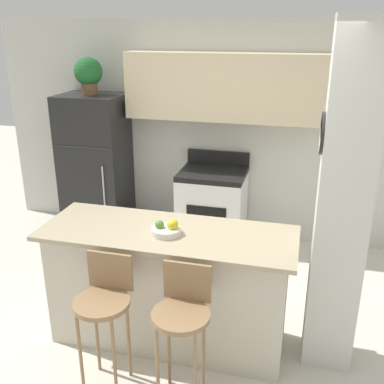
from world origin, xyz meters
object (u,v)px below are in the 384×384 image
at_px(bar_stool_left, 104,303).
at_px(trash_bin, 138,227).
at_px(bar_stool_right, 182,315).
at_px(stove_range, 212,207).
at_px(refrigerator, 96,166).
at_px(potted_plant_on_fridge, 88,74).
at_px(fruit_bowl, 167,229).

height_order(bar_stool_left, trash_bin, bar_stool_left).
bearing_deg(bar_stool_right, stove_range, 97.35).
bearing_deg(bar_stool_left, refrigerator, 116.92).
bearing_deg(refrigerator, stove_range, -0.28).
distance_m(refrigerator, bar_stool_right, 2.99).
bearing_deg(stove_range, bar_stool_right, -82.65).
bearing_deg(bar_stool_left, stove_range, 83.93).
bearing_deg(potted_plant_on_fridge, bar_stool_right, -53.41).
relative_size(potted_plant_on_fridge, fruit_bowl, 1.87).
xyz_separation_m(bar_stool_right, potted_plant_on_fridge, (-1.78, 2.39, 1.28)).
height_order(bar_stool_left, fruit_bowl, fruit_bowl).
distance_m(fruit_bowl, trash_bin, 2.07).
xyz_separation_m(refrigerator, bar_stool_right, (1.78, -2.39, -0.18)).
distance_m(potted_plant_on_fridge, trash_bin, 1.87).
bearing_deg(potted_plant_on_fridge, refrigerator, -58.73).
relative_size(fruit_bowl, trash_bin, 0.59).
bearing_deg(potted_plant_on_fridge, fruit_bowl, -51.04).
relative_size(stove_range, bar_stool_left, 1.07).
distance_m(refrigerator, fruit_bowl, 2.40).
xyz_separation_m(stove_range, fruit_bowl, (0.04, -1.86, 0.57)).
height_order(refrigerator, potted_plant_on_fridge, potted_plant_on_fridge).
relative_size(bar_stool_right, potted_plant_on_fridge, 2.38).
distance_m(bar_stool_right, potted_plant_on_fridge, 3.24).
distance_m(refrigerator, bar_stool_left, 2.69).
height_order(bar_stool_right, trash_bin, bar_stool_right).
distance_m(refrigerator, potted_plant_on_fridge, 1.10).
bearing_deg(refrigerator, bar_stool_right, -53.41).
bearing_deg(bar_stool_right, refrigerator, 126.59).
distance_m(potted_plant_on_fridge, fruit_bowl, 2.57).
relative_size(refrigerator, stove_range, 1.61).
xyz_separation_m(refrigerator, fruit_bowl, (1.51, -1.86, 0.17)).
relative_size(stove_range, trash_bin, 2.82).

